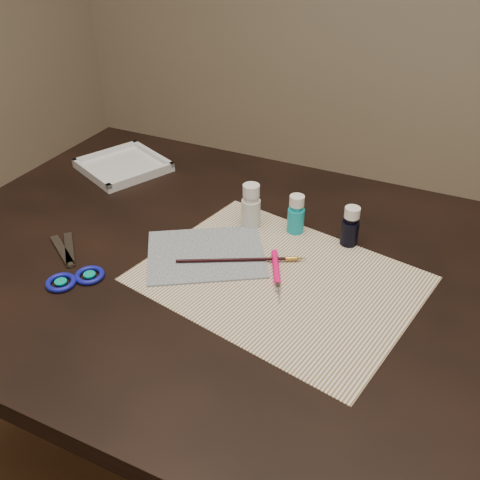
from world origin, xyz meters
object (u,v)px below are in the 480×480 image
at_px(scissors, 65,260).
at_px(palette_tray, 123,165).
at_px(paper, 279,279).
at_px(paint_bottle_navy, 350,226).
at_px(paint_bottle_white, 251,206).
at_px(paint_bottle_cyan, 296,214).
at_px(canvas, 206,254).

height_order(scissors, palette_tray, palette_tray).
relative_size(paper, paint_bottle_navy, 5.67).
bearing_deg(palette_tray, paint_bottle_white, -14.87).
bearing_deg(paper, paint_bottle_white, 130.27).
xyz_separation_m(paint_bottle_cyan, paint_bottle_navy, (0.11, 0.00, 0.00)).
relative_size(paint_bottle_navy, palette_tray, 0.45).
xyz_separation_m(paper, paint_bottle_white, (-0.12, 0.15, 0.05)).
relative_size(canvas, scissors, 1.06).
relative_size(canvas, paint_bottle_cyan, 2.66).
bearing_deg(paint_bottle_cyan, palette_tray, 169.87).
bearing_deg(paper, canvas, 176.68).
xyz_separation_m(paper, paint_bottle_navy, (0.08, 0.17, 0.04)).
distance_m(paper, paint_bottle_navy, 0.19).
height_order(canvas, paint_bottle_cyan, paint_bottle_cyan).
xyz_separation_m(paper, canvas, (-0.16, 0.01, 0.00)).
relative_size(paper, paint_bottle_cyan, 5.67).
height_order(paint_bottle_cyan, scissors, paint_bottle_cyan).
relative_size(paper, canvas, 2.13).
bearing_deg(canvas, paint_bottle_navy, 33.21).
relative_size(paper, palette_tray, 2.56).
height_order(paint_bottle_navy, scissors, paint_bottle_navy).
bearing_deg(paint_bottle_white, paper, -49.73).
height_order(canvas, scissors, scissors).
bearing_deg(paper, scissors, -161.67).
height_order(canvas, palette_tray, palette_tray).
height_order(paper, palette_tray, palette_tray).
bearing_deg(paint_bottle_cyan, paper, -79.55).
xyz_separation_m(paint_bottle_white, scissors, (-0.27, -0.28, -0.04)).
distance_m(paint_bottle_cyan, paint_bottle_navy, 0.11).
distance_m(paint_bottle_white, paint_bottle_navy, 0.21).
bearing_deg(canvas, palette_tray, 146.68).
bearing_deg(scissors, paint_bottle_navy, -115.09).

